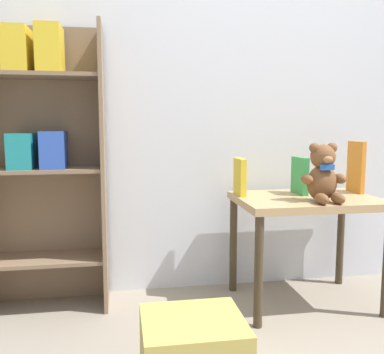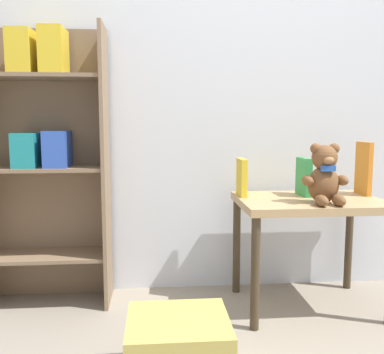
{
  "view_description": "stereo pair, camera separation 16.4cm",
  "coord_description": "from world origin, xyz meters",
  "px_view_note": "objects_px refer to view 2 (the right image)",
  "views": [
    {
      "loc": [
        -0.62,
        -0.97,
        0.91
      ],
      "look_at": [
        -0.28,
        1.05,
        0.65
      ],
      "focal_mm": 40.0,
      "sensor_mm": 36.0,
      "label": 1
    },
    {
      "loc": [
        -0.45,
        -0.99,
        0.91
      ],
      "look_at": [
        -0.28,
        1.05,
        0.65
      ],
      "focal_mm": 40.0,
      "sensor_mm": 36.0,
      "label": 2
    }
  ],
  "objects_px": {
    "display_table": "(309,214)",
    "bookshelf_side": "(45,147)",
    "storage_bin": "(178,351)",
    "book_standing_orange": "(364,168)",
    "teddy_bear": "(325,176)",
    "book_standing_green": "(304,177)",
    "book_standing_yellow": "(242,177)"
  },
  "relations": [
    {
      "from": "display_table",
      "to": "teddy_bear",
      "type": "distance_m",
      "value": 0.24
    },
    {
      "from": "display_table",
      "to": "book_standing_orange",
      "type": "height_order",
      "value": "book_standing_orange"
    },
    {
      "from": "book_standing_orange",
      "to": "storage_bin",
      "type": "xyz_separation_m",
      "value": [
        -0.98,
        -0.68,
        -0.56
      ]
    },
    {
      "from": "book_standing_orange",
      "to": "storage_bin",
      "type": "relative_size",
      "value": 0.76
    },
    {
      "from": "display_table",
      "to": "book_standing_green",
      "type": "height_order",
      "value": "book_standing_green"
    },
    {
      "from": "teddy_bear",
      "to": "book_standing_yellow",
      "type": "bearing_deg",
      "value": 145.6
    },
    {
      "from": "display_table",
      "to": "storage_bin",
      "type": "distance_m",
      "value": 0.96
    },
    {
      "from": "teddy_bear",
      "to": "storage_bin",
      "type": "xyz_separation_m",
      "value": [
        -0.69,
        -0.46,
        -0.55
      ]
    },
    {
      "from": "display_table",
      "to": "teddy_bear",
      "type": "bearing_deg",
      "value": -79.79
    },
    {
      "from": "book_standing_yellow",
      "to": "storage_bin",
      "type": "bearing_deg",
      "value": -117.13
    },
    {
      "from": "bookshelf_side",
      "to": "book_standing_yellow",
      "type": "relative_size",
      "value": 7.38
    },
    {
      "from": "bookshelf_side",
      "to": "display_table",
      "type": "xyz_separation_m",
      "value": [
        1.29,
        -0.19,
        -0.32
      ]
    },
    {
      "from": "book_standing_orange",
      "to": "book_standing_yellow",
      "type": "bearing_deg",
      "value": 177.67
    },
    {
      "from": "teddy_bear",
      "to": "book_standing_orange",
      "type": "distance_m",
      "value": 0.36
    },
    {
      "from": "book_standing_green",
      "to": "book_standing_orange",
      "type": "bearing_deg",
      "value": -2.1
    },
    {
      "from": "storage_bin",
      "to": "bookshelf_side",
      "type": "bearing_deg",
      "value": 128.57
    },
    {
      "from": "bookshelf_side",
      "to": "book_standing_orange",
      "type": "xyz_separation_m",
      "value": [
        1.6,
        -0.1,
        -0.11
      ]
    },
    {
      "from": "bookshelf_side",
      "to": "teddy_bear",
      "type": "height_order",
      "value": "bookshelf_side"
    },
    {
      "from": "teddy_bear",
      "to": "book_standing_yellow",
      "type": "xyz_separation_m",
      "value": [
        -0.33,
        0.23,
        -0.03
      ]
    },
    {
      "from": "teddy_bear",
      "to": "book_standing_orange",
      "type": "xyz_separation_m",
      "value": [
        0.29,
        0.21,
        0.01
      ]
    },
    {
      "from": "teddy_bear",
      "to": "book_standing_green",
      "type": "relative_size",
      "value": 1.44
    },
    {
      "from": "display_table",
      "to": "storage_bin",
      "type": "xyz_separation_m",
      "value": [
        -0.67,
        -0.58,
        -0.35
      ]
    },
    {
      "from": "book_standing_yellow",
      "to": "storage_bin",
      "type": "xyz_separation_m",
      "value": [
        -0.36,
        -0.69,
        -0.52
      ]
    },
    {
      "from": "book_standing_yellow",
      "to": "book_standing_green",
      "type": "bearing_deg",
      "value": -3.19
    },
    {
      "from": "display_table",
      "to": "bookshelf_side",
      "type": "bearing_deg",
      "value": 171.68
    },
    {
      "from": "teddy_bear",
      "to": "book_standing_green",
      "type": "bearing_deg",
      "value": 95.97
    },
    {
      "from": "book_standing_green",
      "to": "storage_bin",
      "type": "distance_m",
      "value": 1.08
    },
    {
      "from": "display_table",
      "to": "teddy_bear",
      "type": "height_order",
      "value": "teddy_bear"
    },
    {
      "from": "bookshelf_side",
      "to": "book_standing_yellow",
      "type": "distance_m",
      "value": 0.99
    },
    {
      "from": "display_table",
      "to": "teddy_bear",
      "type": "xyz_separation_m",
      "value": [
        0.02,
        -0.12,
        0.2
      ]
    },
    {
      "from": "bookshelf_side",
      "to": "book_standing_green",
      "type": "xyz_separation_m",
      "value": [
        1.29,
        -0.1,
        -0.15
      ]
    },
    {
      "from": "bookshelf_side",
      "to": "storage_bin",
      "type": "xyz_separation_m",
      "value": [
        0.62,
        -0.77,
        -0.67
      ]
    }
  ]
}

